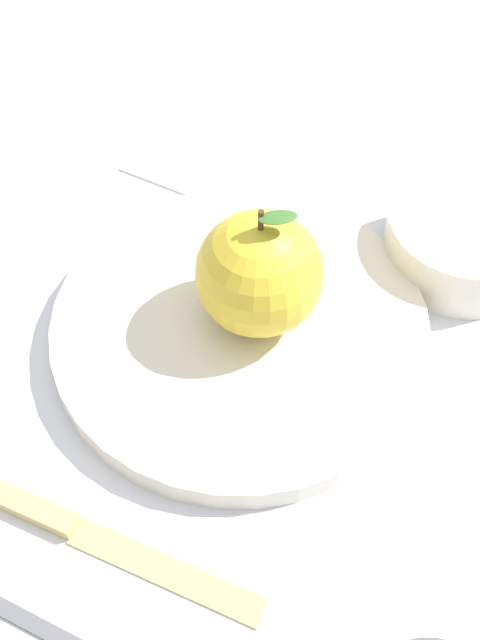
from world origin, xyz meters
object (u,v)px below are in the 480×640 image
object	(u,v)px
dinner_plate	(240,328)
apple	(259,274)
knife	(80,531)
side_bowl	(464,236)
linen_napkin	(246,153)

from	to	relation	value
dinner_plate	apple	size ratio (longest dim) A/B	2.63
apple	knife	bearing A→B (deg)	-118.77
apple	side_bowl	xyz separation A→B (m)	(0.14, 0.08, -0.03)
dinner_plate	side_bowl	size ratio (longest dim) A/B	2.27
side_bowl	apple	bearing A→B (deg)	-149.64
dinner_plate	knife	xyz separation A→B (m)	(-0.08, -0.15, -0.01)
dinner_plate	knife	size ratio (longest dim) A/B	1.33
linen_napkin	knife	bearing A→B (deg)	-99.84
linen_napkin	apple	bearing A→B (deg)	-81.02
side_bowl	linen_napkin	world-z (taller)	side_bowl
knife	apple	bearing A→B (deg)	61.23
dinner_plate	knife	world-z (taller)	dinner_plate
dinner_plate	linen_napkin	xyz separation A→B (m)	(-0.02, 0.19, -0.01)
apple	linen_napkin	xyz separation A→B (m)	(-0.03, 0.18, -0.06)
side_bowl	knife	world-z (taller)	side_bowl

